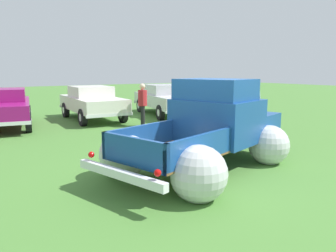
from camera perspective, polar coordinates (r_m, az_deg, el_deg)
The scene contains 8 objects.
ground_plane at distance 7.05m, azimuth 5.57°, elevation -7.65°, with size 80.00×80.00×0.00m, color #477A33.
vintage_pickup_truck at distance 7.17m, azimuth 7.44°, elevation -1.13°, with size 4.97×3.68×1.96m.
show_car_1 at distance 13.46m, azimuth -27.02°, elevation 3.08°, with size 2.62×4.66×1.43m.
show_car_2 at distance 14.27m, azimuth -13.22°, elevation 4.21°, with size 2.05×4.35×1.43m.
show_car_3 at distance 15.43m, azimuth -0.33°, elevation 4.89°, with size 2.83×4.98×1.43m.
spectator_0 at distance 12.12m, azimuth 14.91°, elevation 4.26°, with size 0.53×0.36×1.76m.
spectator_1 at distance 10.12m, azimuth 4.08°, elevation 3.63°, with size 0.53×0.42×1.78m.
spectator_2 at distance 12.25m, azimuth -4.49°, elevation 4.19°, with size 0.45×0.52×1.61m.
Camera 1 is at (-4.27, -5.19, 2.11)m, focal length 34.66 mm.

